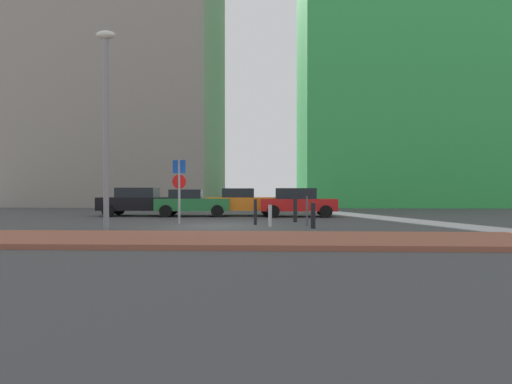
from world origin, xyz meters
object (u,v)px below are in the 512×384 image
object	(u,v)px
parked_car_black	(141,201)
traffic_bollard_far	(270,216)
parking_sign_post	(179,184)
traffic_bollard_near	(295,210)
parking_meter	(307,202)
traffic_bollard_edge	(313,216)
parked_car_orange	(242,202)
traffic_bollard_mid	(255,212)
parked_car_red	(298,202)
street_lamp	(106,113)
parked_car_green	(192,202)

from	to	relation	value
parked_car_black	traffic_bollard_far	distance (m)	9.75
parking_sign_post	traffic_bollard_near	bearing A→B (deg)	15.68
parking_meter	traffic_bollard_edge	xyz separation A→B (m)	(0.16, -1.04, -0.48)
traffic_bollard_edge	parked_car_orange	bearing A→B (deg)	112.84
traffic_bollard_mid	traffic_bollard_far	distance (m)	1.13
parking_meter	parked_car_red	bearing A→B (deg)	90.73
parking_sign_post	traffic_bollard_mid	xyz separation A→B (m)	(3.20, -0.21, -1.17)
parked_car_red	traffic_bollard_mid	size ratio (longest dim) A/B	3.72
traffic_bollard_mid	traffic_bollard_edge	bearing A→B (deg)	-36.52
parked_car_red	traffic_bollard_mid	bearing A→B (deg)	-110.17
parked_car_red	parking_sign_post	bearing A→B (deg)	-134.79
parked_car_orange	traffic_bollard_mid	distance (m)	6.14
street_lamp	traffic_bollard_near	distance (m)	8.92
traffic_bollard_near	traffic_bollard_far	world-z (taller)	traffic_bollard_near
parking_sign_post	traffic_bollard_near	xyz separation A→B (m)	(4.91, 1.38, -1.15)
parking_meter	street_lamp	world-z (taller)	street_lamp
parking_sign_post	street_lamp	world-z (taller)	street_lamp
parked_car_orange	traffic_bollard_near	size ratio (longest dim) A/B	3.69
parking_sign_post	traffic_bollard_edge	xyz separation A→B (m)	(5.44, -1.86, -1.22)
traffic_bollard_far	traffic_bollard_edge	xyz separation A→B (m)	(1.62, -0.72, 0.05)
traffic_bollard_near	parking_meter	bearing A→B (deg)	-80.32
traffic_bollard_edge	parking_sign_post	bearing A→B (deg)	161.09
parked_car_black	street_lamp	world-z (taller)	street_lamp
parking_meter	parked_car_black	bearing A→B (deg)	143.35
street_lamp	traffic_bollard_mid	bearing A→B (deg)	26.11
parked_car_black	traffic_bollard_mid	size ratio (longest dim) A/B	4.24
parked_car_orange	street_lamp	size ratio (longest dim) A/B	0.56
parked_car_orange	parking_sign_post	world-z (taller)	parking_sign_post
parked_car_orange	traffic_bollard_edge	size ratio (longest dim) A/B	4.22
parked_car_green	street_lamp	xyz separation A→B (m)	(-1.62, -8.17, 3.47)
parked_car_black	parked_car_green	xyz separation A→B (m)	(2.82, -0.17, -0.05)
parked_car_red	parking_sign_post	world-z (taller)	parking_sign_post
parked_car_orange	traffic_bollard_mid	world-z (taller)	parked_car_orange
traffic_bollard_mid	parking_sign_post	bearing A→B (deg)	176.30
traffic_bollard_mid	traffic_bollard_far	size ratio (longest dim) A/B	1.23
parked_car_orange	traffic_bollard_far	world-z (taller)	parked_car_orange
parked_car_orange	street_lamp	bearing A→B (deg)	-116.27
parked_car_green	parking_meter	world-z (taller)	parking_meter
traffic_bollard_far	parked_car_orange	bearing A→B (deg)	103.13
traffic_bollard_near	parked_car_orange	bearing A→B (deg)	121.29
parking_sign_post	street_lamp	size ratio (longest dim) A/B	0.38
parked_car_black	street_lamp	bearing A→B (deg)	-81.83
parking_meter	parked_car_orange	bearing A→B (deg)	114.87
parking_meter	traffic_bollard_mid	size ratio (longest dim) A/B	1.41
parked_car_green	parking_sign_post	size ratio (longest dim) A/B	1.49
parking_meter	traffic_bollard_far	xyz separation A→B (m)	(-1.46, -0.32, -0.53)
parked_car_green	parked_car_orange	distance (m)	2.68
parked_car_orange	parked_car_red	world-z (taller)	parked_car_red
street_lamp	traffic_bollard_far	world-z (taller)	street_lamp
parked_car_red	parking_sign_post	xyz separation A→B (m)	(-5.21, -5.24, 0.91)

